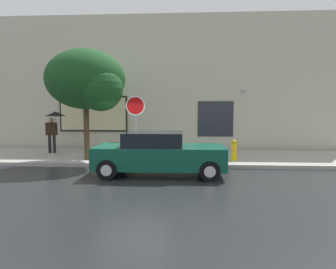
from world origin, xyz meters
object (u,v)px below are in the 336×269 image
Objects in this scene: parked_car at (159,154)px; pedestrian_with_umbrella at (54,121)px; street_tree at (88,81)px; stop_sign at (136,115)px; fire_hydrant at (234,150)px.

pedestrian_with_umbrella is at bearing 145.59° from parked_car.
parked_car is 4.39m from street_tree.
street_tree reaches higher than stop_sign.
stop_sign reaches higher than fire_hydrant.
stop_sign is (-1.05, 1.57, 1.25)m from parked_car.
pedestrian_with_umbrella reaches higher than fire_hydrant.
pedestrian_with_umbrella is at bearing 169.79° from fire_hydrant.
parked_car is 2.26m from stop_sign.
fire_hydrant is 6.47m from street_tree.
fire_hydrant is 8.29m from pedestrian_with_umbrella.
pedestrian_with_umbrella is 0.44× the size of street_tree.
street_tree is (-5.85, -0.23, 2.76)m from fire_hydrant.
street_tree is (2.24, -1.69, 1.65)m from pedestrian_with_umbrella.
stop_sign is at bearing -25.70° from pedestrian_with_umbrella.
stop_sign is at bearing 123.71° from parked_car.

